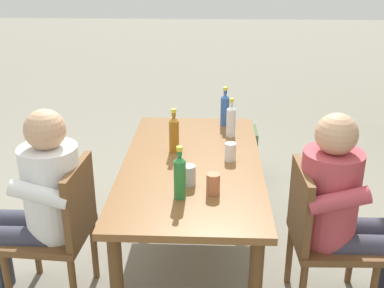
{
  "coord_description": "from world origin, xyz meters",
  "views": [
    {
      "loc": [
        2.67,
        0.12,
        1.94
      ],
      "look_at": [
        0.0,
        0.0,
        0.85
      ],
      "focal_mm": 44.65,
      "sensor_mm": 36.0,
      "label": 1
    }
  ],
  "objects_px": {
    "person_in_white_shirt": "(40,199)",
    "person_in_plaid_shirt": "(342,205)",
    "bottle_blue": "(225,109)",
    "cup_white": "(230,152)",
    "chair_near_right": "(62,226)",
    "chair_far_right": "(319,231)",
    "cup_terracotta": "(213,184)",
    "backpack_by_near_side": "(243,155)",
    "dining_table": "(192,175)",
    "bottle_amber": "(174,134)",
    "bottle_clear": "(231,120)",
    "bottle_green": "(180,176)",
    "cup_steel": "(189,175)"
  },
  "relations": [
    {
      "from": "person_in_white_shirt",
      "to": "person_in_plaid_shirt",
      "type": "height_order",
      "value": "same"
    },
    {
      "from": "bottle_blue",
      "to": "cup_white",
      "type": "height_order",
      "value": "bottle_blue"
    },
    {
      "from": "bottle_blue",
      "to": "person_in_plaid_shirt",
      "type": "bearing_deg",
      "value": 30.54
    },
    {
      "from": "chair_near_right",
      "to": "chair_far_right",
      "type": "distance_m",
      "value": 1.45
    },
    {
      "from": "cup_terracotta",
      "to": "backpack_by_near_side",
      "type": "relative_size",
      "value": 0.24
    },
    {
      "from": "dining_table",
      "to": "bottle_amber",
      "type": "distance_m",
      "value": 0.29
    },
    {
      "from": "bottle_clear",
      "to": "person_in_plaid_shirt",
      "type": "bearing_deg",
      "value": 35.34
    },
    {
      "from": "bottle_amber",
      "to": "cup_terracotta",
      "type": "xyz_separation_m",
      "value": [
        0.56,
        0.25,
        -0.07
      ]
    },
    {
      "from": "chair_far_right",
      "to": "bottle_green",
      "type": "height_order",
      "value": "bottle_green"
    },
    {
      "from": "cup_steel",
      "to": "dining_table",
      "type": "bearing_deg",
      "value": 178.98
    },
    {
      "from": "bottle_clear",
      "to": "cup_white",
      "type": "xyz_separation_m",
      "value": [
        0.42,
        -0.02,
        -0.06
      ]
    },
    {
      "from": "cup_terracotta",
      "to": "bottle_amber",
      "type": "bearing_deg",
      "value": -155.86
    },
    {
      "from": "bottle_clear",
      "to": "cup_terracotta",
      "type": "xyz_separation_m",
      "value": [
        0.86,
        -0.12,
        -0.06
      ]
    },
    {
      "from": "chair_near_right",
      "to": "cup_white",
      "type": "xyz_separation_m",
      "value": [
        -0.41,
        0.96,
        0.3
      ]
    },
    {
      "from": "bottle_blue",
      "to": "cup_steel",
      "type": "relative_size",
      "value": 2.55
    },
    {
      "from": "person_in_white_shirt",
      "to": "person_in_plaid_shirt",
      "type": "bearing_deg",
      "value": 90.0
    },
    {
      "from": "dining_table",
      "to": "chair_near_right",
      "type": "distance_m",
      "value": 0.83
    },
    {
      "from": "dining_table",
      "to": "bottle_blue",
      "type": "height_order",
      "value": "bottle_blue"
    },
    {
      "from": "cup_terracotta",
      "to": "cup_steel",
      "type": "bearing_deg",
      "value": -126.83
    },
    {
      "from": "person_in_white_shirt",
      "to": "person_in_plaid_shirt",
      "type": "xyz_separation_m",
      "value": [
        0.0,
        1.67,
        0.0
      ]
    },
    {
      "from": "chair_far_right",
      "to": "bottle_blue",
      "type": "bearing_deg",
      "value": -154.13
    },
    {
      "from": "person_in_plaid_shirt",
      "to": "dining_table",
      "type": "bearing_deg",
      "value": -113.93
    },
    {
      "from": "bottle_clear",
      "to": "cup_steel",
      "type": "bearing_deg",
      "value": -18.75
    },
    {
      "from": "cup_white",
      "to": "backpack_by_near_side",
      "type": "bearing_deg",
      "value": 172.06
    },
    {
      "from": "bottle_green",
      "to": "bottle_blue",
      "type": "height_order",
      "value": "bottle_green"
    },
    {
      "from": "bottle_amber",
      "to": "bottle_green",
      "type": "height_order",
      "value": "bottle_green"
    },
    {
      "from": "chair_near_right",
      "to": "dining_table",
      "type": "bearing_deg",
      "value": 117.39
    },
    {
      "from": "bottle_blue",
      "to": "cup_steel",
      "type": "bearing_deg",
      "value": -12.5
    },
    {
      "from": "chair_near_right",
      "to": "bottle_clear",
      "type": "bearing_deg",
      "value": 130.33
    },
    {
      "from": "bottle_blue",
      "to": "cup_terracotta",
      "type": "relative_size",
      "value": 2.52
    },
    {
      "from": "bottle_amber",
      "to": "backpack_by_near_side",
      "type": "bearing_deg",
      "value": 154.4
    },
    {
      "from": "cup_steel",
      "to": "cup_white",
      "type": "bearing_deg",
      "value": 144.58
    },
    {
      "from": "chair_far_right",
      "to": "person_in_white_shirt",
      "type": "distance_m",
      "value": 1.57
    },
    {
      "from": "cup_steel",
      "to": "person_in_white_shirt",
      "type": "bearing_deg",
      "value": -85.25
    },
    {
      "from": "bottle_clear",
      "to": "bottle_green",
      "type": "relative_size",
      "value": 0.94
    },
    {
      "from": "bottle_clear",
      "to": "cup_steel",
      "type": "distance_m",
      "value": 0.8
    },
    {
      "from": "person_in_white_shirt",
      "to": "bottle_clear",
      "type": "relative_size",
      "value": 4.31
    },
    {
      "from": "bottle_clear",
      "to": "bottle_blue",
      "type": "bearing_deg",
      "value": -170.67
    },
    {
      "from": "bottle_blue",
      "to": "cup_white",
      "type": "bearing_deg",
      "value": 1.99
    },
    {
      "from": "bottle_green",
      "to": "cup_steel",
      "type": "distance_m",
      "value": 0.17
    },
    {
      "from": "chair_far_right",
      "to": "bottle_blue",
      "type": "relative_size",
      "value": 3.0
    },
    {
      "from": "chair_far_right",
      "to": "bottle_clear",
      "type": "distance_m",
      "value": 1.02
    },
    {
      "from": "chair_near_right",
      "to": "person_in_white_shirt",
      "type": "distance_m",
      "value": 0.2
    },
    {
      "from": "bottle_amber",
      "to": "person_in_plaid_shirt",
      "type": "bearing_deg",
      "value": 61.0
    },
    {
      "from": "cup_terracotta",
      "to": "person_in_plaid_shirt",
      "type": "bearing_deg",
      "value": 92.66
    },
    {
      "from": "person_in_plaid_shirt",
      "to": "cup_terracotta",
      "type": "relative_size",
      "value": 10.23
    },
    {
      "from": "chair_near_right",
      "to": "cup_terracotta",
      "type": "bearing_deg",
      "value": 88.18
    },
    {
      "from": "backpack_by_near_side",
      "to": "person_in_plaid_shirt",
      "type": "bearing_deg",
      "value": 14.71
    },
    {
      "from": "person_in_plaid_shirt",
      "to": "cup_steel",
      "type": "relative_size",
      "value": 10.37
    },
    {
      "from": "cup_white",
      "to": "backpack_by_near_side",
      "type": "distance_m",
      "value": 1.36
    }
  ]
}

